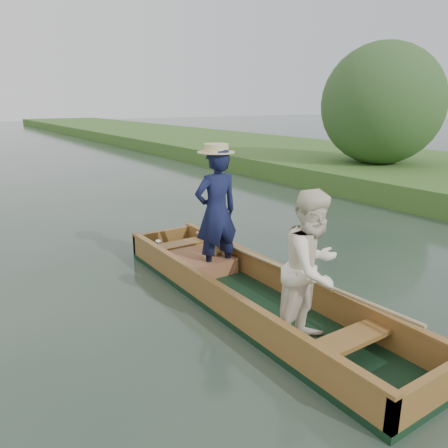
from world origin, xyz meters
TOP-DOWN VIEW (x-y plane):
  - ground at (0.00, 0.00)m, footprint 120.00×120.00m
  - punt at (0.00, -0.04)m, footprint 1.12×5.00m

SIDE VIEW (x-z plane):
  - ground at x=0.00m, z-range 0.00..0.00m
  - punt at x=0.00m, z-range -0.35..1.60m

